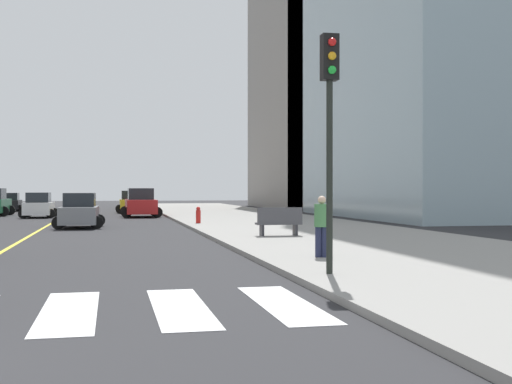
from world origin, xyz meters
The scene contains 12 objects.
sidewalk_kerb_east centered at (12.20, 20.00, 0.07)m, with size 10.00×120.00×0.15m, color gray.
lane_divider_paint centered at (0.00, 40.00, 0.01)m, with size 0.16×80.00×0.01m, color yellow.
parking_garage_concrete centered at (28.55, 60.69, 14.85)m, with size 18.00×24.00×29.70m, color gray.
car_gray_nearest centered at (1.79, 28.44, 0.84)m, with size 2.57×4.05×1.79m.
car_black_second centered at (-5.43, 56.33, 0.77)m, with size 2.37×3.74×1.65m.
car_white_third centered at (-1.54, 41.82, 0.82)m, with size 2.48×3.94×1.75m.
car_yellow_sixth centered at (5.03, 50.01, 0.87)m, with size 2.59×4.15×1.85m.
car_red_seventh centered at (5.45, 41.55, 0.96)m, with size 2.90×4.61×2.05m.
traffic_light_near_corner centered at (8.01, 6.66, 3.78)m, with size 0.36×0.41×5.20m.
park_bench centered at (9.83, 18.41, 0.69)m, with size 1.81×0.59×1.12m.
pedestrian_waiting_east centered at (8.94, 10.12, 1.06)m, with size 0.41×0.41×1.66m.
fire_hydrant centered at (7.98, 28.98, 0.58)m, with size 0.26×0.26×0.89m.
Camera 1 is at (3.37, -7.33, 1.99)m, focal length 47.46 mm.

